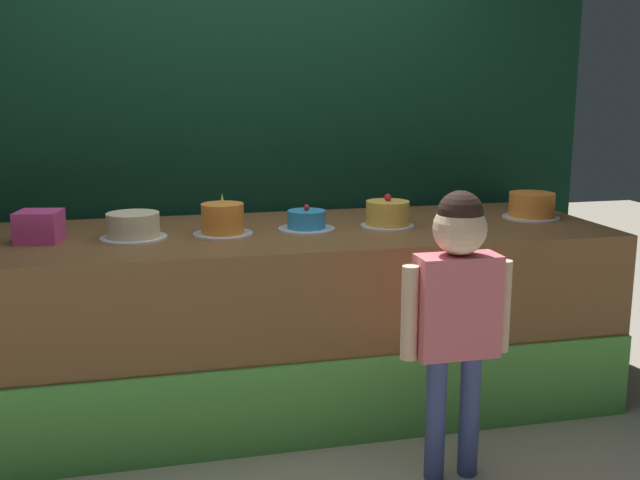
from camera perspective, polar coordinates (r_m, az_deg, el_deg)
ground_plane at (r=3.42m, az=-2.54°, el=-15.68°), size 12.00×12.00×0.00m
stage_platform at (r=3.73m, az=-4.15°, el=-6.01°), size 3.35×1.08×0.88m
curtain_backdrop at (r=4.17m, az=-5.83°, el=10.92°), size 4.00×0.08×3.03m
child_figure at (r=2.98m, az=10.37°, el=-4.26°), size 0.46×0.21×1.18m
pink_box at (r=3.57m, az=-20.54°, el=0.98°), size 0.22×0.21×0.14m
donut at (r=3.92m, az=10.50°, el=1.68°), size 0.12×0.12×0.04m
cake_left at (r=3.52m, az=-14.00°, el=1.01°), size 0.30×0.30×0.12m
cake_center_left at (r=3.53m, az=-7.40°, el=1.51°), size 0.28×0.28×0.20m
cake_center_right at (r=3.62m, az=-1.03°, el=1.44°), size 0.28×0.28×0.12m
cake_right at (r=3.71m, az=5.15°, el=1.96°), size 0.27×0.27×0.16m
cake_far_right at (r=4.09m, az=15.77°, el=2.50°), size 0.30×0.30×0.14m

